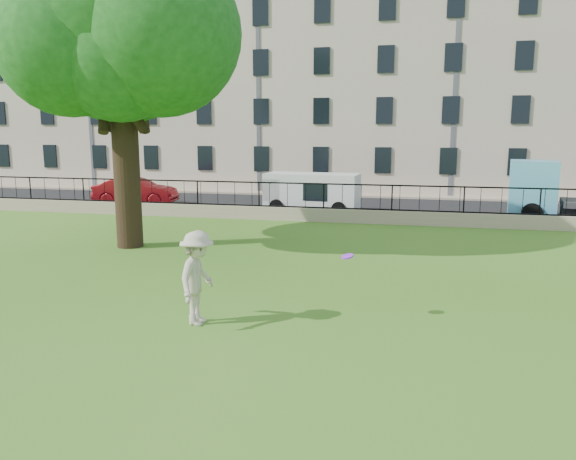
% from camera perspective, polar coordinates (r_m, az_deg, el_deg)
% --- Properties ---
extents(ground, '(120.00, 120.00, 0.00)m').
position_cam_1_polar(ground, '(13.85, -4.55, -7.07)').
color(ground, '#386818').
rests_on(ground, ground).
extents(retaining_wall, '(50.00, 0.40, 0.60)m').
position_cam_1_polar(retaining_wall, '(25.21, 3.63, 1.53)').
color(retaining_wall, gray).
rests_on(retaining_wall, ground).
extents(iron_railing, '(50.00, 0.05, 1.13)m').
position_cam_1_polar(iron_railing, '(25.10, 3.65, 3.46)').
color(iron_railing, black).
rests_on(iron_railing, retaining_wall).
extents(street, '(60.00, 9.00, 0.01)m').
position_cam_1_polar(street, '(29.86, 5.09, 2.30)').
color(street, black).
rests_on(street, ground).
extents(sidewalk, '(60.00, 1.40, 0.12)m').
position_cam_1_polar(sidewalk, '(34.97, 6.27, 3.54)').
color(sidewalk, gray).
rests_on(sidewalk, ground).
extents(building_row, '(56.40, 10.40, 13.80)m').
position_cam_1_polar(building_row, '(40.46, 7.44, 14.14)').
color(building_row, beige).
rests_on(building_row, ground).
extents(tree, '(8.76, 7.02, 11.26)m').
position_cam_1_polar(tree, '(20.68, -17.03, 19.60)').
color(tree, black).
rests_on(tree, ground).
extents(man, '(0.77, 1.31, 2.02)m').
position_cam_1_polar(man, '(12.04, -9.16, -4.83)').
color(man, '#BFB19B').
rests_on(man, ground).
extents(frisbee, '(0.34, 0.34, 0.12)m').
position_cam_1_polar(frisbee, '(12.12, 6.06, -2.68)').
color(frisbee, '#9628E7').
extents(red_sedan, '(4.64, 2.12, 1.47)m').
position_cam_1_polar(red_sedan, '(31.95, -15.21, 3.83)').
color(red_sedan, maroon).
rests_on(red_sedan, street).
extents(white_van, '(4.73, 2.16, 1.93)m').
position_cam_1_polar(white_van, '(27.97, 2.44, 3.78)').
color(white_van, silver).
rests_on(white_van, street).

